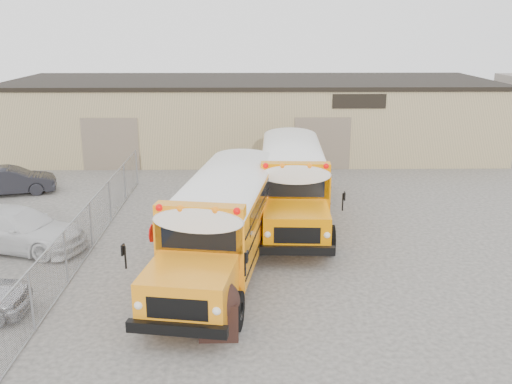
{
  "coord_description": "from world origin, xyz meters",
  "views": [
    {
      "loc": [
        -0.22,
        -16.8,
        7.97
      ],
      "look_at": [
        0.09,
        4.92,
        1.6
      ],
      "focal_mm": 40.0,
      "sensor_mm": 36.0,
      "label": 1
    }
  ],
  "objects_px": {
    "school_bus_right": "(289,144)",
    "tarp_bundle": "(219,307)",
    "car_dark": "(11,181)",
    "car_white": "(17,229)",
    "school_bus_left": "(252,168)"
  },
  "relations": [
    {
      "from": "tarp_bundle",
      "to": "car_white",
      "type": "xyz_separation_m",
      "value": [
        -7.71,
        6.24,
        -0.04
      ]
    },
    {
      "from": "school_bus_left",
      "to": "school_bus_right",
      "type": "relative_size",
      "value": 1.02
    },
    {
      "from": "school_bus_left",
      "to": "school_bus_right",
      "type": "xyz_separation_m",
      "value": [
        2.05,
        5.2,
        -0.01
      ]
    },
    {
      "from": "tarp_bundle",
      "to": "car_dark",
      "type": "bearing_deg",
      "value": 128.88
    },
    {
      "from": "school_bus_right",
      "to": "car_dark",
      "type": "xyz_separation_m",
      "value": [
        -13.79,
        -3.09,
        -1.13
      ]
    },
    {
      "from": "school_bus_left",
      "to": "school_bus_right",
      "type": "bearing_deg",
      "value": 68.47
    },
    {
      "from": "tarp_bundle",
      "to": "car_white",
      "type": "bearing_deg",
      "value": 141.01
    },
    {
      "from": "school_bus_right",
      "to": "car_white",
      "type": "relative_size",
      "value": 2.05
    },
    {
      "from": "school_bus_left",
      "to": "tarp_bundle",
      "type": "bearing_deg",
      "value": -94.83
    },
    {
      "from": "car_dark",
      "to": "car_white",
      "type": "bearing_deg",
      "value": -172.46
    },
    {
      "from": "school_bus_left",
      "to": "car_white",
      "type": "height_order",
      "value": "school_bus_left"
    },
    {
      "from": "tarp_bundle",
      "to": "car_white",
      "type": "distance_m",
      "value": 9.92
    },
    {
      "from": "car_dark",
      "to": "school_bus_right",
      "type": "bearing_deg",
      "value": -93.12
    },
    {
      "from": "car_white",
      "to": "school_bus_left",
      "type": "bearing_deg",
      "value": -43.45
    },
    {
      "from": "school_bus_right",
      "to": "tarp_bundle",
      "type": "bearing_deg",
      "value": -100.34
    }
  ]
}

